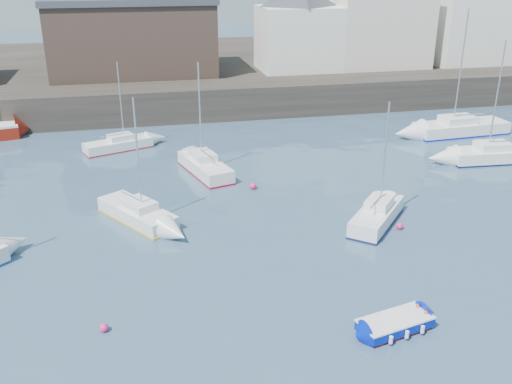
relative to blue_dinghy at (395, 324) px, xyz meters
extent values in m
plane|color=#2D4760|center=(-3.11, 0.05, -0.33)|extent=(220.00, 220.00, 0.00)
cube|color=#28231E|center=(-3.11, 35.05, 1.17)|extent=(90.00, 5.00, 3.00)
cube|color=#28231E|center=(-3.11, 53.05, 1.07)|extent=(90.00, 32.00, 2.80)
cube|color=beige|center=(16.89, 42.05, 6.97)|extent=(10.00, 8.00, 9.00)
cube|color=white|center=(27.89, 41.55, 6.22)|extent=(9.00, 7.00, 7.50)
cube|color=white|center=(7.89, 41.55, 5.72)|extent=(8.00, 7.00, 6.50)
cube|color=#3D2D26|center=(-9.11, 43.05, 5.97)|extent=(16.00, 10.00, 7.00)
cube|color=#3A3D44|center=(-9.11, 43.05, 9.77)|extent=(16.40, 10.40, 0.60)
cube|color=maroon|center=(0.00, 0.00, -0.26)|extent=(2.98, 1.75, 0.14)
cube|color=#0019AC|center=(0.00, 0.00, 0.00)|extent=(3.25, 1.95, 0.38)
cube|color=white|center=(0.00, 0.00, 0.23)|extent=(3.32, 1.99, 0.07)
cube|color=white|center=(0.00, 0.00, 0.06)|extent=(2.57, 1.44, 0.35)
cube|color=tan|center=(0.00, 0.00, 0.15)|extent=(0.42, 0.94, 0.05)
cylinder|color=white|center=(-0.93, 0.55, -0.02)|extent=(0.16, 0.16, 0.30)
cylinder|color=white|center=(-0.59, -0.91, -0.02)|extent=(0.16, 0.16, 0.30)
cylinder|color=white|center=(-0.17, 0.73, -0.02)|extent=(0.16, 0.16, 0.30)
cylinder|color=white|center=(0.17, -0.73, -0.02)|extent=(0.16, 0.16, 0.30)
cylinder|color=white|center=(0.59, 0.91, -0.02)|extent=(0.16, 0.16, 0.30)
cylinder|color=white|center=(0.93, -0.55, -0.02)|extent=(0.16, 0.16, 0.30)
cube|color=white|center=(-9.91, 12.90, 0.09)|extent=(4.52, 5.67, 0.84)
cube|color=gold|center=(-9.91, 12.90, -0.27)|extent=(4.56, 5.73, 0.11)
cube|color=white|center=(-9.76, 12.67, 0.74)|extent=(2.18, 2.37, 0.47)
cylinder|color=silver|center=(-9.61, 12.43, 3.72)|extent=(0.09, 0.09, 6.43)
cube|color=white|center=(3.32, 9.51, 0.14)|extent=(4.68, 5.04, 0.94)
cube|color=#131B47|center=(3.32, 9.51, -0.27)|extent=(4.73, 5.10, 0.13)
cube|color=white|center=(3.49, 9.70, 0.87)|extent=(2.14, 2.20, 0.52)
cylinder|color=silver|center=(3.66, 9.90, 3.61)|extent=(0.10, 0.10, 6.01)
cube|color=white|center=(16.29, 17.64, 0.14)|extent=(6.95, 2.62, 0.94)
cube|color=#09193F|center=(16.29, 17.64, -0.27)|extent=(7.01, 2.65, 0.13)
cube|color=white|center=(15.95, 17.67, 0.88)|extent=(2.49, 1.79, 0.52)
cylinder|color=silver|center=(15.61, 17.69, 4.54)|extent=(0.10, 0.10, 7.84)
cube|color=white|center=(-5.08, 19.66, 0.15)|extent=(3.35, 6.09, 0.95)
cube|color=maroon|center=(-5.08, 19.66, -0.26)|extent=(3.39, 6.15, 0.13)
cube|color=white|center=(-5.16, 19.93, 0.88)|extent=(1.89, 2.33, 0.53)
cylinder|color=silver|center=(-5.23, 20.21, 3.96)|extent=(0.11, 0.11, 6.67)
cube|color=white|center=(17.49, 24.48, 0.19)|extent=(8.18, 3.08, 1.03)
cube|color=#061CB0|center=(17.49, 24.48, -0.26)|extent=(8.26, 3.11, 0.14)
cube|color=white|center=(17.09, 24.46, 0.99)|extent=(2.93, 2.10, 0.57)
cylinder|color=silver|center=(16.69, 24.43, 5.33)|extent=(0.11, 0.11, 9.24)
cube|color=white|center=(-11.04, 26.36, 0.06)|extent=(5.48, 3.42, 0.78)
cube|color=maroon|center=(-11.04, 26.36, -0.28)|extent=(5.53, 3.46, 0.10)
cube|color=white|center=(-10.79, 26.45, 0.67)|extent=(2.15, 1.82, 0.44)
cylinder|color=silver|center=(-10.55, 26.54, 3.46)|extent=(0.09, 0.09, 6.01)
sphere|color=#EA2767|center=(-11.53, 2.48, -0.33)|extent=(0.38, 0.38, 0.38)
sphere|color=#EA2767|center=(4.34, 8.61, -0.33)|extent=(0.40, 0.40, 0.40)
sphere|color=#EA2767|center=(-2.41, 16.14, -0.33)|extent=(0.45, 0.45, 0.45)
camera|label=1|loc=(-9.62, -17.58, 13.75)|focal=40.00mm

